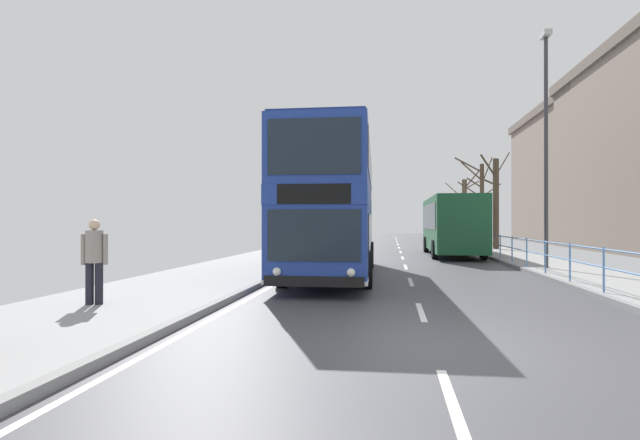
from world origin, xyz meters
The scene contains 10 objects.
ground centered at (-0.72, 0.00, 0.04)m, with size 15.80×140.00×0.20m.
double_decker_bus_main centered at (-2.53, 8.56, 2.37)m, with size 2.88×10.22×4.53m.
background_bus_far_lane centered at (2.70, 19.24, 1.71)m, with size 2.61×9.17×3.14m.
pedestrian_railing_far_kerb centered at (4.45, 11.35, 0.88)m, with size 0.05×29.84×1.09m.
pedestrian_companion centered at (-6.63, 1.66, 1.12)m, with size 0.55×0.40×1.74m.
street_lamp_far_side centered at (5.08, 11.16, 5.13)m, with size 0.28×0.60×8.73m.
bare_tree_far_00 centered at (5.96, 23.62, 3.22)m, with size 2.19×3.25×6.16m.
bare_tree_far_01 centered at (5.78, 34.82, 2.97)m, with size 3.03×2.38×6.21m.
bare_tree_far_02 centered at (6.09, 29.20, 3.57)m, with size 3.57×2.87×6.67m.
background_building_00 centered at (17.91, 36.61, 5.95)m, with size 12.03×17.36×11.84m.
Camera 1 is at (-0.62, -7.12, 1.83)m, focal length 26.23 mm.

